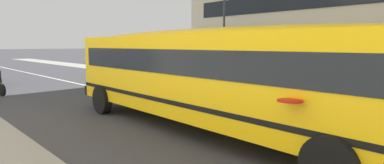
{
  "coord_description": "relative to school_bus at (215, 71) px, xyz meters",
  "views": [
    {
      "loc": [
        4.26,
        -8.6,
        2.55
      ],
      "look_at": [
        -4.32,
        -0.96,
        1.23
      ],
      "focal_mm": 30.73,
      "sensor_mm": 36.0,
      "label": 1
    }
  ],
  "objects": [
    {
      "name": "lane_centreline",
      "position": [
        2.24,
        1.92,
        -1.78
      ],
      "size": [
        110.0,
        0.16,
        0.01
      ],
      "primitive_type": "cube",
      "color": "silver",
      "rests_on": "ground_plane"
    },
    {
      "name": "parked_car_white_by_lamppost",
      "position": [
        -17.34,
        6.93,
        -0.94
      ],
      "size": [
        3.94,
        1.96,
        1.64
      ],
      "rotation": [
        0.0,
        0.0,
        0.02
      ],
      "color": "silver",
      "rests_on": "ground_plane"
    },
    {
      "name": "parked_car_silver_by_hydrant",
      "position": [
        -12.01,
        6.57,
        -0.94
      ],
      "size": [
        3.99,
        2.05,
        1.64
      ],
      "rotation": [
        0.0,
        0.0,
        0.05
      ],
      "color": "#B7BABF",
      "rests_on": "ground_plane"
    },
    {
      "name": "street_lamp",
      "position": [
        -7.84,
        8.82,
        2.53
      ],
      "size": [
        0.44,
        0.44,
        6.8
      ],
      "color": "#38383D",
      "rests_on": "ground_plane"
    },
    {
      "name": "school_bus",
      "position": [
        0.0,
        0.0,
        0.0
      ],
      "size": [
        13.5,
        3.37,
        3.01
      ],
      "rotation": [
        0.0,
        0.0,
        -0.02
      ],
      "color": "yellow",
      "rests_on": "ground_plane"
    },
    {
      "name": "ground_plane",
      "position": [
        2.24,
        1.92,
        -1.79
      ],
      "size": [
        400.0,
        400.0,
        0.0
      ],
      "primitive_type": "plane",
      "color": "#38383D"
    }
  ]
}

